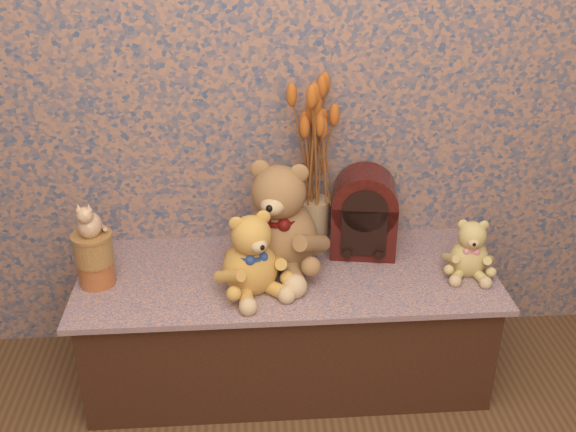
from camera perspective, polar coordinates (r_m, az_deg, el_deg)
name	(u,v)px	position (r m, az deg, el deg)	size (l,w,h in m)	color
display_shelf	(287,324)	(2.43, -0.09, -9.07)	(1.41, 0.56, 0.43)	#3B487A
teddy_large	(280,211)	(2.25, -0.64, 0.42)	(0.33, 0.39, 0.42)	olive
teddy_medium	(250,249)	(2.15, -3.25, -2.79)	(0.24, 0.28, 0.30)	gold
teddy_small	(470,244)	(2.33, 15.14, -2.33)	(0.17, 0.20, 0.22)	#D3B864
cathedral_radio	(364,212)	(2.38, 6.46, 0.36)	(0.23, 0.16, 0.31)	#390D0A
ceramic_vase	(313,224)	(2.41, 2.11, -0.68)	(0.12, 0.12, 0.19)	tan
dried_stalks	(314,141)	(2.28, 2.24, 6.37)	(0.23, 0.23, 0.44)	#C55F1F
biscuit_tin_lower	(97,272)	(2.31, -15.85, -4.58)	(0.12, 0.12, 0.08)	gold
biscuit_tin_upper	(93,248)	(2.27, -16.13, -2.63)	(0.12, 0.12, 0.10)	tan
cat_figurine	(89,217)	(2.22, -16.49, -0.12)	(0.09, 0.10, 0.13)	silver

